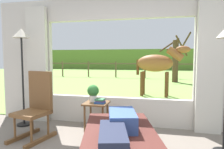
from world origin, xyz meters
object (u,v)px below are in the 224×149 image
(reclining_person, at_px, (120,125))
(horse, at_px, (157,64))
(rocking_chair, at_px, (36,106))
(pasture_tree, at_px, (176,59))
(potted_plant, at_px, (93,92))
(recliner_sofa, at_px, (120,147))
(book_stack, at_px, (100,101))
(floor_lamp_left, at_px, (22,48))
(side_table, at_px, (96,107))

(reclining_person, xyz_separation_m, horse, (0.44, 4.82, 0.63))
(rocking_chair, xyz_separation_m, pasture_tree, (2.97, 8.69, 0.75))
(potted_plant, height_order, horse, horse)
(reclining_person, bearing_deg, pasture_tree, 67.11)
(recliner_sofa, bearing_deg, book_stack, 103.93)
(floor_lamp_left, bearing_deg, book_stack, -0.13)
(horse, xyz_separation_m, pasture_tree, (1.00, 4.46, 0.14))
(horse, bearing_deg, reclining_person, 2.09)
(side_table, height_order, book_stack, book_stack)
(recliner_sofa, xyz_separation_m, side_table, (-0.66, 1.12, 0.21))
(rocking_chair, relative_size, horse, 0.62)
(book_stack, height_order, floor_lamp_left, floor_lamp_left)
(book_stack, height_order, pasture_tree, pasture_tree)
(rocking_chair, xyz_separation_m, book_stack, (0.97, 0.51, 0.01))
(recliner_sofa, distance_m, side_table, 1.31)
(potted_plant, distance_m, horse, 3.81)
(potted_plant, relative_size, floor_lamp_left, 0.17)
(rocking_chair, distance_m, book_stack, 1.10)
(floor_lamp_left, xyz_separation_m, horse, (2.59, 3.71, -0.39))
(pasture_tree, bearing_deg, potted_plant, -105.10)
(side_table, relative_size, potted_plant, 1.63)
(rocking_chair, relative_size, book_stack, 5.99)
(recliner_sofa, xyz_separation_m, pasture_tree, (1.44, 9.23, 1.08))
(rocking_chair, bearing_deg, potted_plant, 51.35)
(reclining_person, distance_m, horse, 4.88)
(potted_plant, bearing_deg, side_table, -36.87)
(side_table, bearing_deg, horse, 73.30)
(potted_plant, relative_size, pasture_tree, 0.12)
(rocking_chair, xyz_separation_m, floor_lamp_left, (-0.62, 0.52, 1.00))
(book_stack, bearing_deg, side_table, 146.17)
(rocking_chair, xyz_separation_m, potted_plant, (0.80, 0.64, 0.16))
(reclining_person, distance_m, pasture_tree, 9.42)
(rocking_chair, height_order, horse, horse)
(recliner_sofa, distance_m, reclining_person, 0.31)
(side_table, bearing_deg, book_stack, -33.83)
(rocking_chair, distance_m, side_table, 1.06)
(rocking_chair, relative_size, pasture_tree, 0.42)
(floor_lamp_left, bearing_deg, potted_plant, 4.77)
(rocking_chair, height_order, floor_lamp_left, floor_lamp_left)
(recliner_sofa, bearing_deg, reclining_person, -104.09)
(reclining_person, distance_m, side_table, 1.34)
(book_stack, xyz_separation_m, horse, (1.00, 3.71, 0.59))
(potted_plant, bearing_deg, pasture_tree, 74.90)
(floor_lamp_left, bearing_deg, horse, 55.06)
(reclining_person, height_order, potted_plant, potted_plant)
(reclining_person, distance_m, floor_lamp_left, 2.63)
(pasture_tree, bearing_deg, rocking_chair, -108.88)
(potted_plant, bearing_deg, floor_lamp_left, -175.23)
(rocking_chair, xyz_separation_m, side_table, (0.88, 0.58, -0.12))
(recliner_sofa, xyz_separation_m, reclining_person, (-0.00, -0.05, 0.30))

